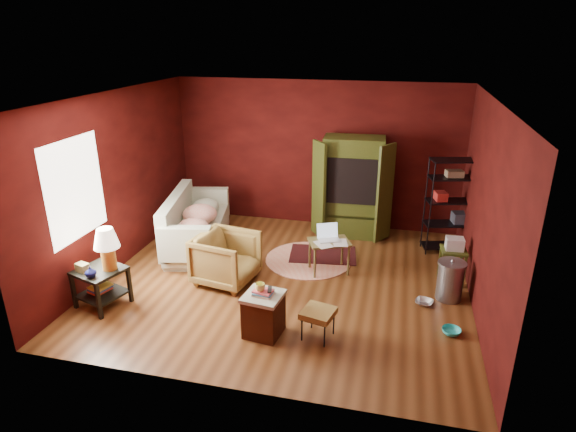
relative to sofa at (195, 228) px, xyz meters
name	(u,v)px	position (x,y,z in m)	size (l,w,h in m)	color
room	(282,195)	(1.80, -0.82, 1.03)	(5.54, 5.04, 2.84)	brown
sofa	(195,228)	(0.00, 0.00, 0.00)	(1.90, 0.56, 0.74)	#ADAF97
armchair	(226,256)	(0.98, -1.05, 0.06)	(0.84, 0.78, 0.86)	black
pet_bowl_steel	(425,297)	(3.93, -1.03, -0.25)	(0.25, 0.06, 0.25)	#AEB0B5
pet_bowl_turquoise	(452,326)	(4.26, -1.69, -0.25)	(0.24, 0.08, 0.24)	#2AC5C6
vase	(91,272)	(-0.46, -2.32, 0.26)	(0.15, 0.16, 0.15)	#0D1144
mug	(260,286)	(1.88, -2.26, 0.32)	(0.13, 0.10, 0.13)	#FAFA7A
side_table	(104,260)	(-0.42, -2.07, 0.32)	(0.74, 0.74, 1.16)	black
sofa_cushions	(194,225)	(-0.01, -0.02, 0.07)	(1.28, 2.27, 0.90)	#ADAF97
hamper	(264,313)	(1.91, -2.24, -0.07)	(0.52, 0.52, 0.65)	#471F10
footstool	(318,314)	(2.60, -2.16, -0.03)	(0.46, 0.46, 0.39)	black
rug_round	(308,260)	(2.05, -0.03, -0.37)	(1.67, 1.67, 0.01)	#F4E4CB
rug_oriental	(323,254)	(2.27, 0.21, -0.36)	(1.22, 0.89, 0.01)	#4C1416
laptop_desk	(329,244)	(2.45, -0.35, 0.11)	(0.75, 0.67, 0.78)	brown
tv_armoire	(352,186)	(2.61, 1.24, 0.60)	(1.47, 0.81, 1.87)	#3E4614
wire_shelving	(451,202)	(4.34, 0.92, 0.54)	(0.87, 0.54, 1.66)	black
small_stand	(454,249)	(4.34, -0.26, 0.18)	(0.39, 0.39, 0.74)	#3E4614
trash_can	(450,280)	(4.27, -0.78, -0.08)	(0.49, 0.49, 0.63)	gray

